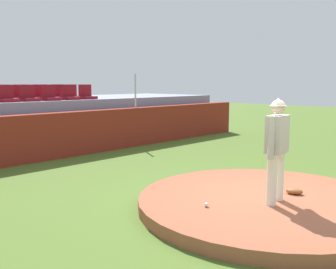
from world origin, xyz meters
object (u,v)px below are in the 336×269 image
Objects in this scene: pitcher at (277,143)px; stadium_chair_8 at (17,95)px; stadium_chair_1 at (7,97)px; stadium_chair_9 at (37,95)px; stadium_chair_11 at (72,94)px; stadium_chair_10 at (55,94)px; stadium_chair_16 at (42,94)px; stadium_chair_17 at (59,94)px; stadium_chair_5 at (87,95)px; stadium_chair_14 at (4,95)px; stadium_chair_15 at (23,94)px; stadium_chair_3 at (50,96)px; stadium_chair_2 at (28,96)px; baseball at (206,205)px; stadium_chair_4 at (69,95)px; fielding_glove at (294,191)px.

pitcher is 9.01m from stadium_chair_8.
stadium_chair_1 and stadium_chair_9 have the same top height.
stadium_chair_10 is at bearing 0.36° from stadium_chair_11.
stadium_chair_16 is 1.00× the size of stadium_chair_17.
stadium_chair_5 and stadium_chair_14 have the same top height.
stadium_chair_14 is at bearing 0.46° from stadium_chair_16.
stadium_chair_15 is at bearing 79.15° from pitcher.
stadium_chair_15 is (-0.72, 0.88, 0.00)m from stadium_chair_10.
pitcher is 3.53× the size of stadium_chair_9.
stadium_chair_9 is at bearing -0.21° from stadium_chair_10.
stadium_chair_15 and stadium_chair_17 have the same top height.
stadium_chair_15 is (1.36, 1.76, 0.00)m from stadium_chair_1.
stadium_chair_10 is 1.00× the size of stadium_chair_11.
stadium_chair_2 is at bearing -3.31° from stadium_chair_3.
stadium_chair_2 reaches higher than baseball.
stadium_chair_11 and stadium_chair_15 have the same top height.
baseball is 9.45m from stadium_chair_15.
stadium_chair_4 is 1.00× the size of stadium_chair_9.
stadium_chair_10 is at bearing 74.33° from pitcher.
stadium_chair_11 is 2.25m from stadium_chair_14.
stadium_chair_5 is 1.12m from stadium_chair_10.
stadium_chair_8 is 1.00× the size of stadium_chair_14.
stadium_chair_8 is at bearing 53.79° from stadium_chair_15.
stadium_chair_9 and stadium_chair_14 have the same top height.
stadium_chair_11 is at bearing 70.98° from baseball.
fielding_glove is 0.60× the size of stadium_chair_15.
pitcher is at bearing 86.69° from stadium_chair_9.
pitcher is at bearing 86.60° from stadium_chair_3.
pitcher is 8.14m from stadium_chair_3.
pitcher is at bearing 91.06° from stadium_chair_14.
pitcher is 8.17m from stadium_chair_2.
stadium_chair_8 is (0.81, 8.30, 1.57)m from baseball.
stadium_chair_9 is 1.36m from stadium_chair_11.
stadium_chair_14 is at bearing -52.07° from stadium_chair_4.
stadium_chair_15 reaches higher than baseball.
fielding_glove is 8.31m from stadium_chair_4.
stadium_chair_10 is at bearing -90.14° from stadium_chair_4.
stadium_chair_9 is (0.70, 0.03, 0.00)m from stadium_chair_8.
stadium_chair_5 and stadium_chair_17 have the same top height.
stadium_chair_4 is 1.00× the size of stadium_chair_8.
stadium_chair_4 and stadium_chair_15 have the same top height.
stadium_chair_1 is 1.90m from stadium_chair_14.
stadium_chair_2 and stadium_chair_15 have the same top height.
stadium_chair_3 is at bearing 78.80° from baseball.
stadium_chair_17 is (0.72, 0.03, 0.00)m from stadium_chair_16.
stadium_chair_1 and stadium_chair_3 have the same top height.
stadium_chair_14 is 2.10m from stadium_chair_17.
fielding_glove is at bearing 91.46° from stadium_chair_3.
stadium_chair_11 and stadium_chair_14 have the same top height.
fielding_glove is at bearing 91.20° from stadium_chair_15.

